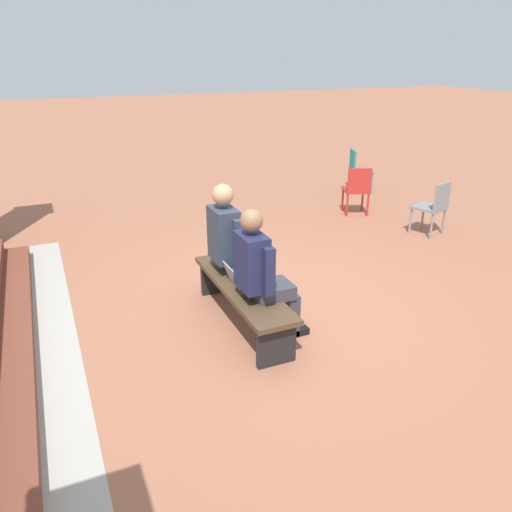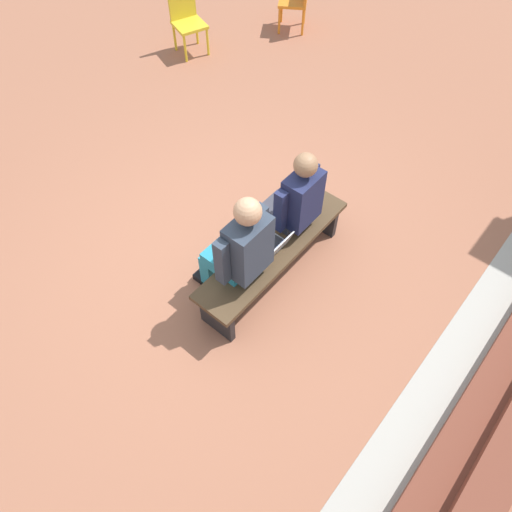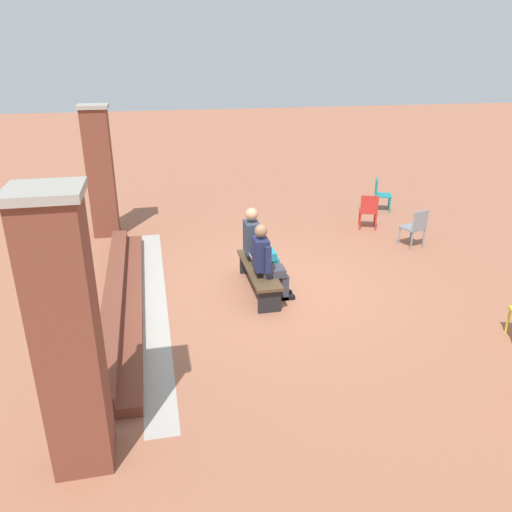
{
  "view_description": "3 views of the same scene",
  "coord_description": "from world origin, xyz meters",
  "views": [
    {
      "loc": [
        -4.37,
        2.08,
        2.64
      ],
      "look_at": [
        -0.4,
        0.34,
        0.87
      ],
      "focal_mm": 35.0,
      "sensor_mm": 36.0,
      "label": 1
    },
    {
      "loc": [
        2.19,
        2.08,
        4.08
      ],
      "look_at": [
        0.38,
        0.57,
        0.97
      ],
      "focal_mm": 35.0,
      "sensor_mm": 36.0,
      "label": 2
    },
    {
      "loc": [
        -7.87,
        2.08,
        3.92
      ],
      "look_at": [
        -0.31,
        0.46,
        0.75
      ],
      "focal_mm": 35.0,
      "sensor_mm": 36.0,
      "label": 3
    }
  ],
  "objects": [
    {
      "name": "ground_plane",
      "position": [
        0.0,
        0.0,
        0.0
      ],
      "size": [
        60.0,
        60.0,
        0.0
      ],
      "primitive_type": "plane",
      "color": "#9E6047"
    },
    {
      "name": "concrete_strip",
      "position": [
        -0.12,
        2.18,
        0.0
      ],
      "size": [
        6.68,
        0.4,
        0.01
      ],
      "primitive_type": "cube",
      "color": "#A8A399",
      "rests_on": "ground"
    },
    {
      "name": "brick_steps",
      "position": [
        -0.12,
        2.73,
        0.12
      ],
      "size": [
        5.88,
        0.6,
        0.3
      ],
      "color": "brown",
      "rests_on": "ground"
    },
    {
      "name": "brick_pillar_left_of_steps",
      "position": [
        -3.58,
        2.96,
        1.46
      ],
      "size": [
        0.64,
        0.64,
        2.89
      ],
      "color": "brown",
      "rests_on": "ground"
    },
    {
      "name": "brick_pillar_right_of_steps",
      "position": [
        3.54,
        3.16,
        1.46
      ],
      "size": [
        0.64,
        0.64,
        2.89
      ],
      "color": "brown",
      "rests_on": "ground"
    },
    {
      "name": "bench",
      "position": [
        -0.12,
        0.37,
        0.35
      ],
      "size": [
        1.8,
        0.44,
        0.45
      ],
      "color": "#4C3823",
      "rests_on": "ground"
    },
    {
      "name": "person_student",
      "position": [
        -0.46,
        0.3,
        0.72
      ],
      "size": [
        0.54,
        0.69,
        1.35
      ],
      "color": "#383842",
      "rests_on": "ground"
    },
    {
      "name": "person_adult",
      "position": [
        0.29,
        0.3,
        0.74
      ],
      "size": [
        0.58,
        0.73,
        1.41
      ],
      "color": "teal",
      "rests_on": "ground"
    },
    {
      "name": "laptop",
      "position": [
        -0.08,
        0.38,
        0.5
      ],
      "size": [
        0.32,
        0.29,
        0.21
      ],
      "color": "#9EA0A5",
      "rests_on": "bench"
    },
    {
      "name": "plastic_chair_foreground",
      "position": [
        1.26,
        -3.36,
        0.48
      ],
      "size": [
        0.53,
        0.53,
        0.84
      ],
      "color": "gray",
      "rests_on": "ground"
    },
    {
      "name": "plastic_chair_near_bench_right",
      "position": [
        3.93,
        -3.81,
        0.48
      ],
      "size": [
        0.55,
        0.55,
        0.84
      ],
      "color": "teal",
      "rests_on": "ground"
    },
    {
      "name": "plastic_chair_mid_courtyard",
      "position": [
        2.6,
        -2.89,
        0.48
      ],
      "size": [
        0.54,
        0.54,
        0.84
      ],
      "color": "red",
      "rests_on": "ground"
    }
  ]
}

